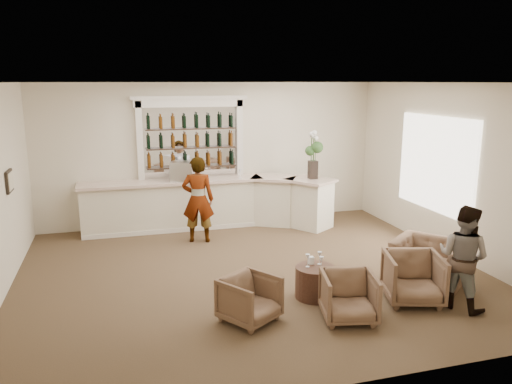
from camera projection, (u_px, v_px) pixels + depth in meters
ground at (252, 273)px, 8.82m from camera, size 8.00×8.00×0.00m
room_shell at (250, 137)px, 9.02m from camera, size 8.04×7.02×3.32m
bar_counter at (210, 203)px, 11.46m from camera, size 5.72×1.80×1.14m
back_bar_alcove at (191, 139)px, 11.45m from camera, size 2.64×0.25×3.00m
cocktail_table at (315, 282)px, 7.80m from camera, size 0.63×0.63×0.50m
sommelier at (198, 200)px, 10.39m from camera, size 0.75×0.58×1.82m
guest at (463, 257)px, 7.34m from camera, size 0.88×0.95×1.58m
armchair_left at (250, 299)px, 7.00m from camera, size 0.99×0.99×0.66m
armchair_center at (349, 297)px, 7.04m from camera, size 0.89×0.90×0.69m
armchair_right at (413, 278)px, 7.61m from camera, size 1.03×1.04×0.77m
armchair_far at (429, 262)px, 8.35m from camera, size 1.46×1.49×0.73m
espresso_machine at (183, 171)px, 11.10m from camera, size 0.61×0.56×0.44m
flower_vase at (313, 152)px, 11.28m from camera, size 0.29×0.29×1.09m
wine_glass_bar_left at (174, 176)px, 11.17m from camera, size 0.07×0.07×0.21m
wine_glass_bar_right at (240, 174)px, 11.46m from camera, size 0.07×0.07×0.21m
wine_glass_tbl_a at (308, 261)px, 7.72m from camera, size 0.07×0.07×0.21m
wine_glass_tbl_b at (320, 258)px, 7.83m from camera, size 0.07×0.07×0.21m
wine_glass_tbl_c at (321, 263)px, 7.61m from camera, size 0.07×0.07×0.21m
napkin_holder at (311, 260)px, 7.86m from camera, size 0.08×0.08×0.12m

